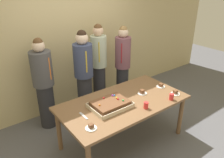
{
  "coord_description": "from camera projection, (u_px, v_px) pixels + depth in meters",
  "views": [
    {
      "loc": [
        -1.93,
        -2.28,
        2.52
      ],
      "look_at": [
        -0.1,
        0.15,
        1.11
      ],
      "focal_mm": 35.98,
      "sensor_mm": 36.0,
      "label": 1
    }
  ],
  "objects": [
    {
      "name": "sheet_cake",
      "position": [
        110.0,
        104.0,
        3.27
      ],
      "size": [
        0.58,
        0.43,
        0.12
      ],
      "color": "beige",
      "rests_on": "party_table"
    },
    {
      "name": "person_serving_front",
      "position": [
        123.0,
        65.0,
        4.57
      ],
      "size": [
        0.31,
        0.31,
        1.65
      ],
      "rotation": [
        0.0,
        0.0,
        -2.38
      ],
      "color": "#28282D",
      "rests_on": "ground_plane"
    },
    {
      "name": "drink_cup_middle",
      "position": [
        146.0,
        105.0,
        3.24
      ],
      "size": [
        0.07,
        0.07,
        0.1
      ],
      "primitive_type": "cylinder",
      "color": "red",
      "rests_on": "party_table"
    },
    {
      "name": "plated_slice_near_left",
      "position": [
        142.0,
        92.0,
        3.65
      ],
      "size": [
        0.15,
        0.15,
        0.07
      ],
      "color": "white",
      "rests_on": "party_table"
    },
    {
      "name": "plated_slice_far_right",
      "position": [
        175.0,
        93.0,
        3.64
      ],
      "size": [
        0.15,
        0.15,
        0.07
      ],
      "color": "white",
      "rests_on": "party_table"
    },
    {
      "name": "plated_slice_far_left",
      "position": [
        91.0,
        127.0,
        2.82
      ],
      "size": [
        0.15,
        0.15,
        0.06
      ],
      "color": "white",
      "rests_on": "party_table"
    },
    {
      "name": "plated_slice_near_right",
      "position": [
        161.0,
        86.0,
        3.88
      ],
      "size": [
        0.15,
        0.15,
        0.06
      ],
      "color": "white",
      "rests_on": "party_table"
    },
    {
      "name": "person_far_right_suit",
      "position": [
        99.0,
        65.0,
        4.44
      ],
      "size": [
        0.31,
        0.31,
        1.71
      ],
      "rotation": [
        0.0,
        0.0,
        -2.04
      ],
      "color": "#28282D",
      "rests_on": "ground_plane"
    },
    {
      "name": "drink_cup_nearest",
      "position": [
        171.0,
        97.0,
        3.47
      ],
      "size": [
        0.07,
        0.07,
        0.1
      ],
      "primitive_type": "cylinder",
      "color": "red",
      "rests_on": "party_table"
    },
    {
      "name": "person_green_shirt_behind",
      "position": [
        84.0,
        75.0,
        4.01
      ],
      "size": [
        0.34,
        0.34,
        1.71
      ],
      "rotation": [
        0.0,
        0.0,
        -1.7
      ],
      "color": "#28282D",
      "rests_on": "ground_plane"
    },
    {
      "name": "cake_server_utensil",
      "position": [
        84.0,
        116.0,
        3.08
      ],
      "size": [
        0.03,
        0.2,
        0.01
      ],
      "primitive_type": "cube",
      "color": "silver",
      "rests_on": "party_table"
    },
    {
      "name": "ground_plane",
      "position": [
        122.0,
        140.0,
        3.76
      ],
      "size": [
        12.0,
        12.0,
        0.0
      ],
      "primitive_type": "plane",
      "color": "#5B5B60"
    },
    {
      "name": "party_table",
      "position": [
        123.0,
        105.0,
        3.47
      ],
      "size": [
        1.97,
        1.04,
        0.76
      ],
      "color": "brown",
      "rests_on": "ground_plane"
    },
    {
      "name": "interior_back_panel",
      "position": [
        71.0,
        34.0,
        4.29
      ],
      "size": [
        8.0,
        0.12,
        3.0
      ],
      "primitive_type": "cube",
      "color": "#CCB784",
      "rests_on": "ground_plane"
    },
    {
      "name": "person_striped_tie_right",
      "position": [
        44.0,
        84.0,
        3.81
      ],
      "size": [
        0.35,
        0.35,
        1.64
      ],
      "rotation": [
        0.0,
        0.0,
        -1.14
      ],
      "color": "#28282D",
      "rests_on": "ground_plane"
    }
  ]
}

